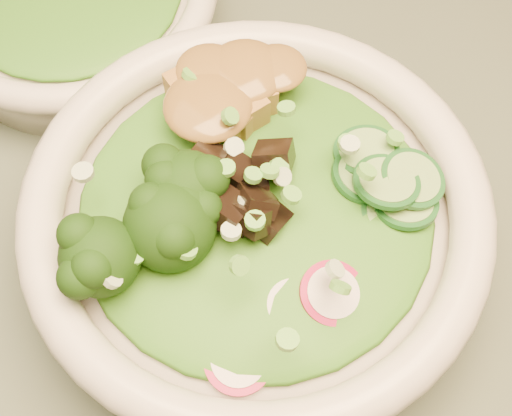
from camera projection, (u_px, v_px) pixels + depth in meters
floor at (283, 369)px, 1.23m from camera, size 4.00×4.00×0.00m
dining_table at (307, 185)px, 0.66m from camera, size 1.20×0.80×0.75m
salad_bowl at (256, 223)px, 0.47m from camera, size 0.30×0.30×0.08m
side_bowl at (73, 6)px, 0.57m from camera, size 0.23×0.23×0.06m
lettuce_bed at (256, 207)px, 0.45m from camera, size 0.23×0.23×0.03m
broccoli_florets at (145, 226)px, 0.42m from camera, size 0.09×0.08×0.05m
radish_slices at (298, 309)px, 0.41m from camera, size 0.12×0.05×0.02m
cucumber_slices at (367, 169)px, 0.45m from camera, size 0.08×0.08×0.04m
mushroom_heap at (250, 176)px, 0.44m from camera, size 0.08×0.08×0.04m
tofu_cubes at (228, 106)px, 0.47m from camera, size 0.10×0.07×0.04m
peanut_sauce at (227, 93)px, 0.46m from camera, size 0.08×0.06×0.02m
scallion_garnish at (256, 186)px, 0.42m from camera, size 0.21×0.21×0.03m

